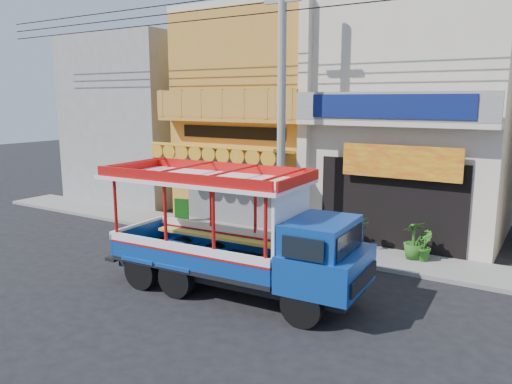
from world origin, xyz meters
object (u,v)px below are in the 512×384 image
at_px(songthaew_truck, 250,238).
at_px(green_sign, 182,212).
at_px(potted_plant_c, 414,240).
at_px(potted_plant_a, 352,232).
at_px(utility_pole, 286,90).
at_px(potted_plant_b, 424,246).

relative_size(songthaew_truck, green_sign, 7.66).
relative_size(green_sign, potted_plant_c, 0.78).
distance_m(songthaew_truck, potted_plant_a, 4.83).
distance_m(utility_pole, green_sign, 6.80).
relative_size(potted_plant_b, potted_plant_c, 0.79).
height_order(utility_pole, potted_plant_a, utility_pole).
bearing_deg(potted_plant_c, potted_plant_a, -49.43).
bearing_deg(potted_plant_a, utility_pole, 170.24).
distance_m(green_sign, potted_plant_b, 9.08).
bearing_deg(green_sign, potted_plant_c, 0.61).
bearing_deg(utility_pole, potted_plant_a, 25.40).
xyz_separation_m(songthaew_truck, potted_plant_c, (2.69, 4.76, -0.81)).
distance_m(songthaew_truck, green_sign, 7.75).
distance_m(potted_plant_a, potted_plant_c, 1.91).
height_order(green_sign, potted_plant_b, potted_plant_b).
height_order(utility_pole, potted_plant_b, utility_pole).
xyz_separation_m(utility_pole, potted_plant_c, (3.82, 0.97, -4.35)).
height_order(green_sign, potted_plant_a, potted_plant_a).
bearing_deg(green_sign, utility_pole, -9.98).
bearing_deg(potted_plant_c, green_sign, -50.70).
bearing_deg(potted_plant_b, songthaew_truck, 125.65).
distance_m(green_sign, potted_plant_a, 6.89).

